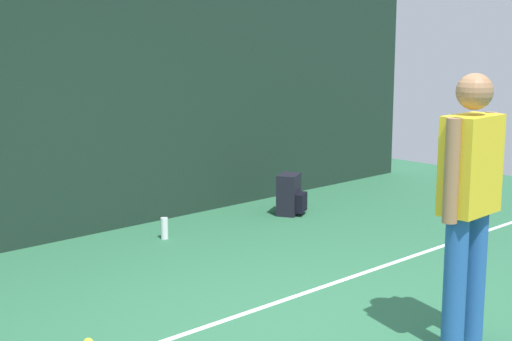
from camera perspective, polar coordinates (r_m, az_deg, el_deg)
ground_plane at (r=5.16m, az=3.10°, el=-11.58°), size 12.00×12.00×0.00m
back_fence at (r=7.20m, az=-14.40°, el=6.49°), size 10.00×0.10×2.96m
court_line at (r=5.41m, az=0.13°, el=-10.47°), size 9.00×0.05×0.00m
tennis_player at (r=4.73m, az=15.90°, el=-1.76°), size 0.53×0.23×1.70m
backpack at (r=8.09m, az=2.62°, el=-1.89°), size 0.36×0.37×0.44m
water_bottle at (r=7.20m, az=-6.98°, el=-4.38°), size 0.07×0.07×0.21m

